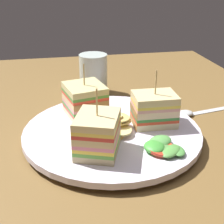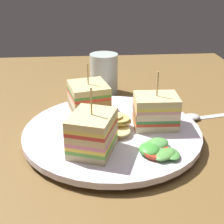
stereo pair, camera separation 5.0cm
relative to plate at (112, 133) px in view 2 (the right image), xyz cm
name	(u,v)px [view 2 (the right image)]	position (x,y,z in cm)	size (l,w,h in cm)	color
ground_plane	(112,143)	(0.00, 0.00, -1.98)	(106.23, 75.65, 1.80)	brown
plate	(112,133)	(0.00, 0.00, 0.00)	(28.61, 28.61, 1.79)	white
sandwich_wedge_0	(92,133)	(6.35, -3.28, 3.53)	(8.43, 7.61, 9.55)	#D1BE85
sandwich_wedge_1	(155,111)	(-0.58, 7.12, 3.33)	(5.62, 7.14, 9.28)	beige
sandwich_wedge_2	(89,99)	(-6.19, -3.57, 3.48)	(8.16, 7.65, 9.25)	beige
chip_pile	(116,123)	(0.85, 0.59, 2.13)	(7.88, 6.75, 2.86)	#F2C971
salad_garnish	(157,149)	(7.80, 5.76, 1.30)	(6.98, 5.78, 1.45)	#5AA750
spoon	(199,116)	(-6.17, 16.71, -0.68)	(4.19, 13.31, 1.00)	silver
drinking_glass	(106,76)	(-21.10, 0.39, 2.64)	(6.06, 6.06, 8.68)	silver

